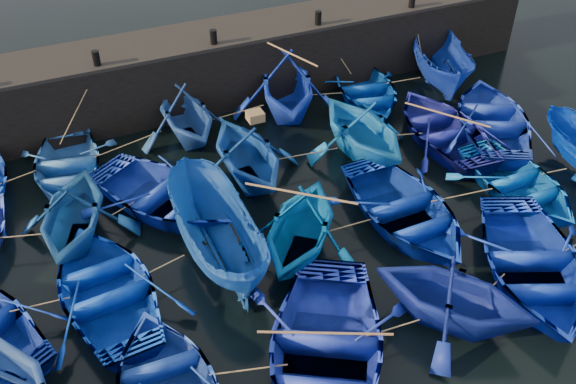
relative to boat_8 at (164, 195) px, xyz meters
name	(u,v)px	position (x,y,z in m)	size (l,w,h in m)	color
ground	(336,282)	(3.33, -4.73, -0.52)	(120.00, 120.00, 0.00)	black
quay_wall	(209,68)	(3.33, 5.77, 0.73)	(26.00, 2.50, 2.50)	black
quay_top	(206,35)	(3.33, 5.77, 2.04)	(26.00, 2.50, 0.12)	black
bollard_1	(96,58)	(-0.67, 4.87, 2.35)	(0.24, 0.24, 0.50)	black
bollard_2	(214,37)	(3.33, 4.87, 2.35)	(0.24, 0.24, 0.50)	black
bollard_3	(318,18)	(7.33, 4.87, 2.35)	(0.24, 0.24, 0.50)	black
bollard_4	(412,1)	(11.33, 4.87, 2.35)	(0.24, 0.24, 0.50)	black
boat_1	(66,166)	(-2.44, 2.76, -0.07)	(3.15, 4.41, 0.91)	blue
boat_2	(185,114)	(1.71, 3.39, 0.49)	(3.33, 3.86, 2.03)	#204990
boat_3	(287,84)	(5.52, 3.59, 0.69)	(3.98, 4.62, 2.43)	#1535CE
boat_4	(366,90)	(8.60, 3.21, -0.06)	(3.20, 4.47, 0.93)	#043896
boat_5	(441,64)	(11.79, 3.09, 0.43)	(1.86, 4.95, 1.91)	navy
boat_7	(73,212)	(-2.60, -0.36, 0.52)	(3.41, 3.95, 2.08)	navy
boat_8	(164,195)	(0.00, 0.00, 0.00)	(3.61, 5.05, 1.05)	#1533B9
boat_9	(247,152)	(2.78, 0.31, 0.57)	(3.57, 4.15, 2.18)	#114496
boat_10	(363,128)	(6.70, 0.10, 0.59)	(3.65, 4.23, 2.23)	blue
boat_11	(444,128)	(9.71, -0.25, -0.01)	(3.55, 4.96, 1.03)	navy
boat_12	(493,119)	(11.60, -0.46, 0.01)	(3.71, 5.18, 1.08)	#1631AC
boat_14	(107,288)	(-2.29, -3.03, -0.02)	(3.49, 4.88, 1.01)	#0633C2
boat_15	(216,234)	(0.72, -2.72, 0.44)	(1.88, 5.00, 1.94)	navy
boat_16	(300,226)	(2.87, -3.41, 0.54)	(3.49, 4.04, 2.13)	#0364BF
boat_17	(405,210)	(6.16, -3.44, 0.01)	(3.66, 5.11, 1.06)	#082A97
boat_18	(518,183)	(10.07, -3.68, -0.06)	(3.20, 4.47, 0.93)	blue
boat_22	(324,350)	(1.83, -7.01, 0.06)	(4.00, 5.58, 1.16)	#132597
boat_23	(454,295)	(5.21, -7.09, 0.51)	(3.38, 3.93, 2.07)	navy
boat_24	(532,264)	(8.03, -6.68, 0.03)	(3.79, 5.30, 1.10)	#0C2BB9
wooden_crate	(255,116)	(3.08, 0.31, 1.80)	(0.48, 0.43, 0.28)	brown
mooring_ropes	(267,154)	(3.40, 0.29, 0.36)	(17.18, 11.92, 2.10)	tan
loose_oars	(343,155)	(4.98, -1.77, 1.19)	(10.14, 12.68, 1.46)	#99724C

